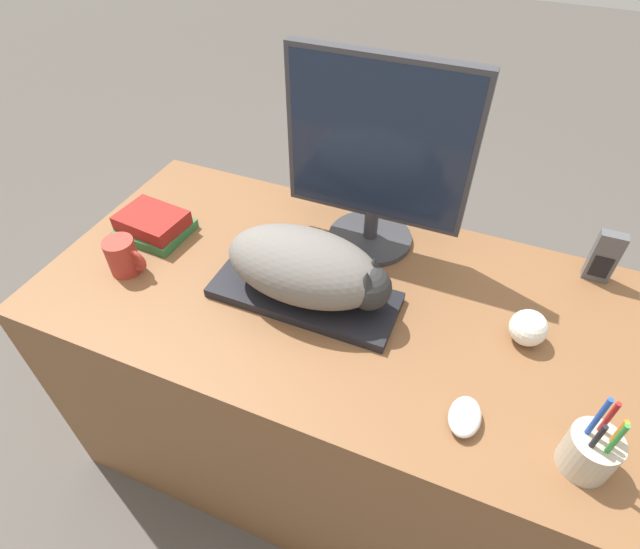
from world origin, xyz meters
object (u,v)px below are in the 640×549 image
object	(u,v)px
monitor	(377,154)
cat	(309,268)
coffee_mug	(123,257)
pen_cup	(590,451)
computer_mouse	(465,417)
phone	(604,257)
book_stack	(154,225)
keyboard	(304,295)
baseball	(528,328)

from	to	relation	value
monitor	cat	bearing A→B (deg)	-102.94
coffee_mug	pen_cup	xyz separation A→B (m)	(1.06, -0.10, 0.00)
computer_mouse	phone	bearing A→B (deg)	66.93
monitor	coffee_mug	distance (m)	0.65
book_stack	phone	bearing A→B (deg)	13.98
keyboard	coffee_mug	world-z (taller)	coffee_mug
cat	phone	xyz separation A→B (m)	(0.61, 0.34, -0.04)
keyboard	phone	size ratio (longest dim) A/B	3.25
keyboard	computer_mouse	distance (m)	0.44
keyboard	coffee_mug	distance (m)	0.45
computer_mouse	book_stack	bearing A→B (deg)	164.40
keyboard	coffee_mug	bearing A→B (deg)	-169.62
monitor	phone	world-z (taller)	monitor
keyboard	baseball	xyz separation A→B (m)	(0.49, 0.07, 0.03)
monitor	pen_cup	xyz separation A→B (m)	(0.54, -0.44, -0.21)
pen_cup	phone	size ratio (longest dim) A/B	1.38
monitor	book_stack	world-z (taller)	monitor
coffee_mug	baseball	distance (m)	0.94
cat	baseball	bearing A→B (deg)	8.43
pen_cup	phone	bearing A→B (deg)	88.64
cat	computer_mouse	bearing A→B (deg)	-24.27
cat	monitor	distance (m)	0.31
monitor	coffee_mug	bearing A→B (deg)	-146.50
computer_mouse	baseball	xyz separation A→B (m)	(0.08, 0.25, 0.02)
keyboard	phone	bearing A→B (deg)	28.45
keyboard	book_stack	bearing A→B (deg)	171.86
keyboard	pen_cup	xyz separation A→B (m)	(0.61, -0.18, 0.03)
computer_mouse	phone	distance (m)	0.56
monitor	coffee_mug	size ratio (longest dim) A/B	4.58
keyboard	monitor	xyz separation A→B (m)	(0.07, 0.26, 0.25)
pen_cup	keyboard	bearing A→B (deg)	163.67
monitor	phone	bearing A→B (deg)	8.09
baseball	book_stack	size ratio (longest dim) A/B	0.44
coffee_mug	book_stack	xyz separation A→B (m)	(-0.02, 0.15, -0.02)
pen_cup	baseball	xyz separation A→B (m)	(-0.12, 0.25, -0.01)
baseball	phone	distance (m)	0.30
pen_cup	phone	distance (m)	0.52
monitor	phone	distance (m)	0.59
computer_mouse	keyboard	bearing A→B (deg)	156.44
monitor	computer_mouse	bearing A→B (deg)	-52.74
monitor	keyboard	bearing A→B (deg)	-105.68
phone	cat	bearing A→B (deg)	-151.04
cat	phone	bearing A→B (deg)	28.96
cat	phone	world-z (taller)	cat
phone	baseball	bearing A→B (deg)	-117.09
coffee_mug	phone	xyz separation A→B (m)	(1.07, 0.42, 0.02)
keyboard	pen_cup	distance (m)	0.64
phone	pen_cup	bearing A→B (deg)	-91.36
keyboard	cat	bearing A→B (deg)	-0.00
keyboard	pen_cup	size ratio (longest dim) A/B	2.36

